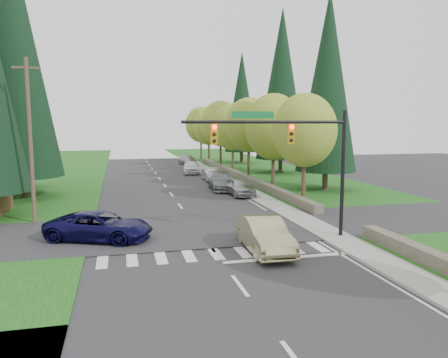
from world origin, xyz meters
name	(u,v)px	position (x,y,z in m)	size (l,w,h in m)	color
ground	(233,277)	(0.00, 0.00, 0.00)	(120.00, 120.00, 0.00)	#28282B
grass_east	(315,190)	(13.00, 20.00, 0.03)	(14.00, 110.00, 0.06)	#194813
grass_west	(5,202)	(-13.00, 20.00, 0.03)	(14.00, 110.00, 0.06)	#194813
cross_street	(198,230)	(0.00, 8.00, 0.00)	(120.00, 8.00, 0.10)	#28282B
sidewalk_east	(245,189)	(6.90, 22.00, 0.07)	(1.80, 80.00, 0.13)	gray
curb_east	(236,189)	(6.05, 22.00, 0.07)	(0.20, 80.00, 0.13)	gray
stone_wall_north	(239,175)	(8.60, 30.00, 0.35)	(0.70, 40.00, 0.70)	#4C4438
traffic_signal	(294,146)	(4.37, 4.50, 4.98)	(8.70, 0.37, 6.80)	black
utility_pole	(30,140)	(-9.50, 12.00, 5.14)	(1.60, 0.24, 10.00)	#473828
decid_tree_0	(305,130)	(9.20, 14.00, 5.60)	(4.80, 4.80, 8.37)	#38281C
decid_tree_1	(274,127)	(9.30, 21.00, 5.80)	(5.20, 5.20, 8.80)	#38281C
decid_tree_2	(249,125)	(9.10, 28.00, 5.93)	(5.00, 5.00, 8.82)	#38281C
decid_tree_3	(233,127)	(9.20, 35.00, 5.66)	(5.00, 5.00, 8.55)	#38281C
decid_tree_4	(221,124)	(9.30, 42.00, 6.06)	(5.40, 5.40, 9.18)	#38281C
decid_tree_5	(209,127)	(9.10, 49.00, 5.53)	(4.80, 4.80, 8.30)	#38281C
decid_tree_6	(201,125)	(9.20, 56.00, 5.86)	(5.20, 5.20, 8.86)	#38281C
conifer_w_c	(16,58)	(-12.00, 22.00, 11.29)	(6.46, 6.46, 20.80)	#38281C
conifer_w_e	(8,77)	(-14.00, 28.00, 10.29)	(5.78, 5.78, 18.80)	#38281C
conifer_e_a	(328,82)	(14.00, 20.00, 9.79)	(5.44, 5.44, 17.80)	#38281C
conifer_e_b	(282,84)	(15.00, 34.00, 10.79)	(6.12, 6.12, 19.80)	#38281C
conifer_e_c	(242,102)	(14.00, 48.00, 9.29)	(5.10, 5.10, 16.80)	#38281C
sedan_champagne	(264,235)	(2.34, 3.00, 0.82)	(1.74, 4.98, 1.64)	tan
suv_navy	(100,226)	(-5.43, 6.93, 0.77)	(2.55, 5.53, 1.54)	#0D0B38
parked_car_a	(239,186)	(5.60, 19.13, 0.77)	(1.81, 4.51, 1.54)	#B1B1B6
parked_car_b	(222,182)	(4.86, 22.52, 0.76)	(2.14, 5.27, 1.53)	slate
parked_car_c	(211,174)	(5.22, 29.00, 0.69)	(1.47, 4.21, 1.39)	#BAB9BF
parked_car_d	(191,167)	(4.20, 36.00, 0.78)	(1.85, 4.60, 1.57)	white
parked_car_e	(188,160)	(5.55, 47.47, 0.70)	(1.97, 4.84, 1.40)	#A0A0A5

